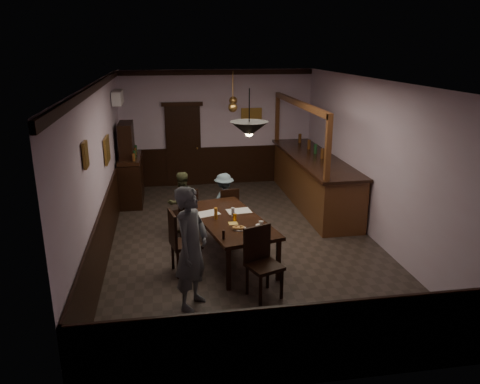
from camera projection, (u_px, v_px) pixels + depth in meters
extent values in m
cube|color=#2D2621|center=(243.00, 242.00, 8.93)|extent=(5.00, 8.00, 0.01)
cube|color=white|center=(243.00, 81.00, 8.03)|extent=(5.00, 8.00, 0.01)
cube|color=#BFA4BB|center=(217.00, 128.00, 12.24)|extent=(5.00, 0.01, 3.00)
cube|color=#BFA4BB|center=(309.00, 262.00, 4.71)|extent=(5.00, 0.01, 3.00)
cube|color=#BFA4BB|center=(101.00, 171.00, 8.09)|extent=(0.01, 8.00, 3.00)
cube|color=#BFA4BB|center=(373.00, 160.00, 8.86)|extent=(0.01, 8.00, 3.00)
cube|color=black|center=(230.00, 220.00, 8.01)|extent=(1.46, 2.37, 0.06)
cube|color=black|center=(229.00, 269.00, 7.07)|extent=(0.07, 0.07, 0.69)
cube|color=black|center=(278.00, 260.00, 7.37)|extent=(0.07, 0.07, 0.69)
cube|color=black|center=(191.00, 223.00, 8.88)|extent=(0.07, 0.07, 0.69)
cube|color=black|center=(232.00, 218.00, 9.18)|extent=(0.07, 0.07, 0.69)
cube|color=black|center=(184.00, 213.00, 9.13)|extent=(0.54, 0.54, 0.05)
cube|color=black|center=(188.00, 203.00, 8.90)|extent=(0.40, 0.20, 0.49)
cube|color=black|center=(189.00, 220.00, 9.42)|extent=(0.04, 0.04, 0.42)
cube|color=black|center=(173.00, 223.00, 9.25)|extent=(0.04, 0.04, 0.42)
cube|color=black|center=(196.00, 225.00, 9.15)|extent=(0.04, 0.04, 0.42)
cube|color=black|center=(181.00, 229.00, 8.98)|extent=(0.04, 0.04, 0.42)
cube|color=black|center=(228.00, 209.00, 9.46)|extent=(0.43, 0.43, 0.05)
cube|color=black|center=(230.00, 200.00, 9.23)|extent=(0.38, 0.09, 0.45)
cube|color=black|center=(233.00, 216.00, 9.71)|extent=(0.04, 0.04, 0.39)
cube|color=black|center=(219.00, 217.00, 9.62)|extent=(0.04, 0.04, 0.39)
cube|color=black|center=(237.00, 221.00, 9.43)|extent=(0.04, 0.04, 0.39)
cube|color=black|center=(222.00, 222.00, 9.34)|extent=(0.04, 0.04, 0.39)
cube|color=black|center=(264.00, 266.00, 6.84)|extent=(0.59, 0.59, 0.05)
cube|color=black|center=(257.00, 243.00, 6.92)|extent=(0.44, 0.21, 0.54)
cube|color=black|center=(260.00, 291.00, 6.68)|extent=(0.04, 0.04, 0.47)
cube|color=black|center=(282.00, 284.00, 6.86)|extent=(0.04, 0.04, 0.47)
cube|color=black|center=(247.00, 280.00, 6.98)|extent=(0.04, 0.04, 0.47)
cube|color=black|center=(268.00, 274.00, 7.16)|extent=(0.04, 0.04, 0.47)
cube|color=black|center=(186.00, 244.00, 7.60)|extent=(0.55, 0.55, 0.05)
cube|color=black|center=(173.00, 229.00, 7.44)|extent=(0.14, 0.46, 0.55)
cube|color=black|center=(201.00, 261.00, 7.58)|extent=(0.04, 0.04, 0.47)
cube|color=black|center=(194.00, 252.00, 7.91)|extent=(0.04, 0.04, 0.47)
cube|color=black|center=(178.00, 265.00, 7.45)|extent=(0.04, 0.04, 0.47)
cube|color=black|center=(173.00, 256.00, 7.78)|extent=(0.04, 0.04, 0.47)
imported|color=slate|center=(192.00, 248.00, 6.48)|extent=(0.70, 0.78, 1.79)
imported|color=#484B2D|center=(181.00, 202.00, 9.26)|extent=(0.74, 0.68, 1.23)
imported|color=slate|center=(224.00, 200.00, 9.59)|extent=(0.82, 0.70, 1.11)
cube|color=silver|center=(207.00, 214.00, 8.21)|extent=(0.50, 0.43, 0.01)
cube|color=silver|center=(239.00, 211.00, 8.34)|extent=(0.45, 0.35, 0.01)
cube|color=#DBB451|center=(233.00, 223.00, 7.78)|extent=(0.18, 0.18, 0.00)
cylinder|color=white|center=(260.00, 225.00, 7.67)|extent=(0.15, 0.15, 0.01)
imported|color=white|center=(261.00, 223.00, 7.64)|extent=(0.10, 0.10, 0.07)
cylinder|color=white|center=(240.00, 229.00, 7.53)|extent=(0.22, 0.22, 0.01)
torus|color=#C68C47|center=(236.00, 228.00, 7.50)|extent=(0.13, 0.13, 0.04)
torus|color=#C68C47|center=(241.00, 228.00, 7.50)|extent=(0.13, 0.13, 0.04)
cylinder|color=orange|center=(235.00, 217.00, 7.87)|extent=(0.07, 0.07, 0.12)
cylinder|color=#BF721E|center=(216.00, 213.00, 7.94)|extent=(0.06, 0.06, 0.20)
cylinder|color=silver|center=(233.00, 212.00, 8.08)|extent=(0.06, 0.06, 0.15)
cylinder|color=black|center=(224.00, 235.00, 7.14)|extent=(0.04, 0.04, 0.14)
cube|color=black|center=(132.00, 181.00, 11.06)|extent=(0.51, 1.43, 1.02)
cube|color=black|center=(130.00, 158.00, 10.89)|extent=(0.49, 1.38, 0.08)
cube|color=black|center=(126.00, 140.00, 10.76)|extent=(0.31, 0.92, 0.82)
cube|color=#523215|center=(313.00, 181.00, 10.95)|extent=(0.90, 4.19, 1.10)
cube|color=black|center=(313.00, 157.00, 10.78)|extent=(1.00, 4.29, 0.06)
cube|color=#523215|center=(299.00, 104.00, 10.35)|extent=(0.10, 4.09, 0.12)
cube|color=#523215|center=(328.00, 149.00, 8.65)|extent=(0.10, 0.10, 1.30)
cube|color=#523215|center=(277.00, 117.00, 12.40)|extent=(0.10, 0.10, 1.30)
cube|color=black|center=(184.00, 147.00, 12.19)|extent=(0.90, 0.06, 2.10)
cube|color=white|center=(118.00, 97.00, 10.55)|extent=(0.20, 0.85, 0.30)
cube|color=olive|center=(86.00, 155.00, 6.40)|extent=(0.04, 0.28, 0.36)
cube|color=olive|center=(107.00, 150.00, 8.79)|extent=(0.04, 0.62, 0.48)
cube|color=olive|center=(251.00, 116.00, 12.25)|extent=(0.55, 0.04, 0.42)
cylinder|color=black|center=(249.00, 109.00, 6.70)|extent=(0.02, 0.02, 0.58)
cone|color=black|center=(249.00, 129.00, 6.79)|extent=(0.56, 0.56, 0.22)
sphere|color=#FFD88C|center=(249.00, 133.00, 6.81)|extent=(0.12, 0.12, 0.12)
cylinder|color=#BF8C3F|center=(233.00, 91.00, 9.93)|extent=(0.02, 0.02, 0.70)
cone|color=#BF8C3F|center=(233.00, 107.00, 10.03)|extent=(0.20, 0.20, 0.22)
sphere|color=#FFD88C|center=(233.00, 110.00, 10.05)|extent=(0.12, 0.12, 0.12)
cylinder|color=#BF8C3F|center=(233.00, 86.00, 11.16)|extent=(0.02, 0.02, 0.70)
cone|color=#BF8C3F|center=(233.00, 101.00, 11.27)|extent=(0.20, 0.20, 0.22)
sphere|color=#FFD88C|center=(233.00, 103.00, 11.28)|extent=(0.12, 0.12, 0.12)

